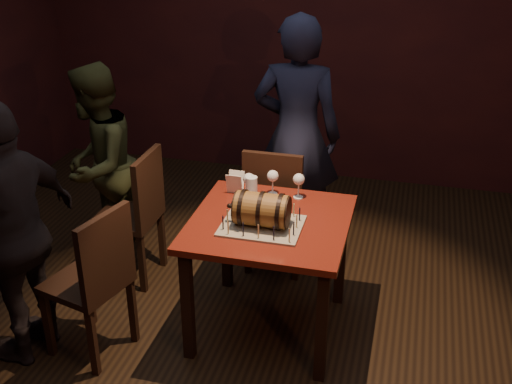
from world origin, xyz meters
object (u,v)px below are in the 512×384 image
Objects in this scene: pub_table at (270,237)px; wine_glass_right at (299,180)px; barrel_cake at (262,210)px; wine_glass_mid at (273,177)px; chair_left_front at (96,276)px; chair_left_rear at (137,210)px; person_left_front at (15,234)px; chair_back at (275,204)px; person_left_rear at (98,166)px; person_back at (297,135)px; wine_glass_left at (249,180)px; pint_of_ale at (251,189)px.

wine_glass_right is (0.10, 0.33, 0.23)m from pub_table.
barrel_cake reaches higher than wine_glass_mid.
wine_glass_right is 0.17× the size of chair_left_front.
person_left_front reaches higher than chair_left_rear.
barrel_cake is at bearing -83.20° from chair_back.
chair_back is 0.61× the size of person_left_front.
person_left_rear reaches higher than barrel_cake.
wine_glass_right is 0.10× the size of person_left_front.
barrel_cake reaches higher than chair_left_front.
person_left_rear is 1.08m from person_left_front.
pub_table is 0.97× the size of chair_left_front.
chair_left_rear is at bearing 156.37° from barrel_cake.
wine_glass_left is at bearing 79.98° from person_back.
chair_left_rear is at bearing 169.70° from person_left_front.
chair_left_rear is at bearing 172.78° from pint_of_ale.
wine_glass_mid reaches higher than pint_of_ale.
chair_left_rear is 0.96m from person_left_front.
pub_table is 0.97× the size of chair_back.
wine_glass_left is 1.06m from chair_left_front.
chair_back is at bearing 78.89° from wine_glass_left.
chair_left_front is (-0.98, -0.80, -0.35)m from wine_glass_right.
barrel_cake is 0.99m from chair_left_front.
chair_left_rear is (-0.88, -0.32, 0.00)m from chair_back.
pint_of_ale reaches higher than pub_table.
barrel_cake reaches higher than pint_of_ale.
person_left_rear is at bearing 166.34° from wine_glass_left.
person_left_front is at bearing -144.79° from wine_glass_mid.
person_left_front is (-1.24, -1.62, -0.10)m from person_back.
wine_glass_left is at bearing 115.89° from barrel_cake.
wine_glass_left is at bearing 72.01° from person_left_rear.
person_left_rear reaches higher than pub_table.
barrel_cake reaches higher than wine_glass_left.
barrel_cake is 0.23× the size of person_left_front.
pint_of_ale is 0.52m from chair_back.
wine_glass_right is at bearing 101.26° from person_back.
person_left_rear is (-1.17, 0.28, -0.15)m from wine_glass_left.
wine_glass_right is at bearing 72.77° from barrel_cake.
wine_glass_right is 0.77m from person_back.
wine_glass_right is at bearing -2.98° from wine_glass_mid.
wine_glass_right is 1.48m from person_left_rear.
pub_table is 0.67m from chair_back.
pub_table is 1.06m from chair_left_rear.
wine_glass_left is at bearing 133.69° from pint_of_ale.
chair_left_rear reaches higher than pub_table.
chair_left_rear is at bearing -160.12° from chair_back.
wine_glass_left reaches higher than pint_of_ale.
person_left_front is at bearing -160.51° from barrel_cake.
pub_table is 1.41m from person_left_front.
person_back reaches higher than wine_glass_left.
chair_back is (-0.11, 0.65, -0.12)m from pub_table.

